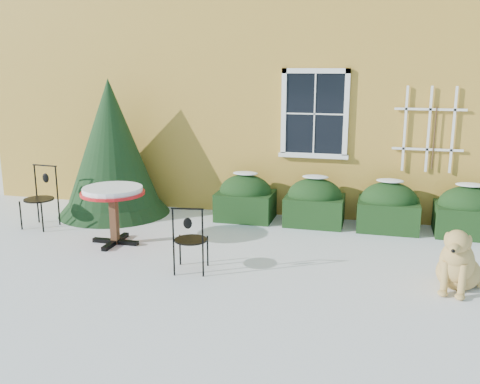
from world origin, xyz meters
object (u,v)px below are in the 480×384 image
(bistro_table, at_px, (113,197))
(patio_chair_near, at_px, (190,239))
(patio_chair_far, at_px, (40,197))
(evergreen_shrub, at_px, (112,161))
(dog, at_px, (458,265))

(bistro_table, bearing_deg, patio_chair_near, -27.38)
(bistro_table, relative_size, patio_chair_far, 0.93)
(patio_chair_near, bearing_deg, evergreen_shrub, -54.42)
(bistro_table, distance_m, patio_chair_near, 1.83)
(evergreen_shrub, height_order, patio_chair_far, evergreen_shrub)
(evergreen_shrub, distance_m, dog, 6.49)
(bistro_table, xyz_separation_m, dog, (5.14, -0.59, -0.43))
(patio_chair_near, height_order, dog, patio_chair_near)
(evergreen_shrub, xyz_separation_m, patio_chair_near, (2.50, -2.52, -0.56))
(bistro_table, bearing_deg, patio_chair_far, 162.51)
(patio_chair_near, xyz_separation_m, dog, (3.54, 0.25, -0.13))
(patio_chair_far, height_order, dog, patio_chair_far)
(evergreen_shrub, distance_m, bistro_table, 1.93)
(patio_chair_far, distance_m, dog, 6.97)
(bistro_table, height_order, patio_chair_near, patio_chair_near)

